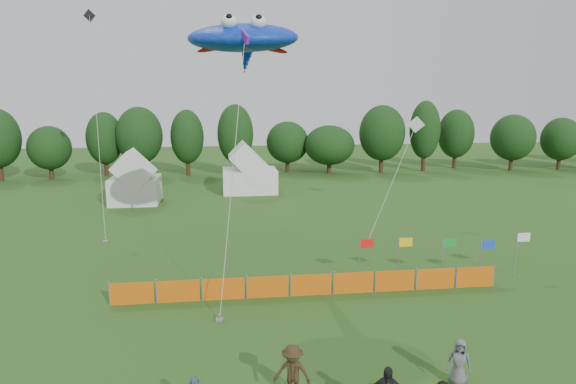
{
  "coord_description": "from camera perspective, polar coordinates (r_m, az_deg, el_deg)",
  "views": [
    {
      "loc": [
        -2.68,
        -14.34,
        9.06
      ],
      "look_at": [
        0.0,
        6.0,
        5.2
      ],
      "focal_mm": 32.0,
      "sensor_mm": 36.0,
      "label": 1
    }
  ],
  "objects": [
    {
      "name": "treeline",
      "position": [
        59.62,
        -3.38,
        5.95
      ],
      "size": [
        104.57,
        8.78,
        8.36
      ],
      "color": "#382314",
      "rests_on": "ground"
    },
    {
      "name": "tent_left",
      "position": [
        45.69,
        -16.64,
        1.1
      ],
      "size": [
        4.1,
        4.1,
        3.62
      ],
      "color": "silver",
      "rests_on": "ground"
    },
    {
      "name": "tent_right",
      "position": [
        48.78,
        -4.29,
        2.1
      ],
      "size": [
        5.13,
        4.1,
        3.62
      ],
      "color": "white",
      "rests_on": "ground"
    },
    {
      "name": "barrier_fence",
      "position": [
        23.98,
        2.57,
        -10.27
      ],
      "size": [
        17.9,
        0.06,
        1.0
      ],
      "color": "#D1590B",
      "rests_on": "ground"
    },
    {
      "name": "flag_row",
      "position": [
        26.79,
        16.87,
        -6.32
      ],
      "size": [
        8.73,
        0.75,
        2.27
      ],
      "color": "gray",
      "rests_on": "ground"
    },
    {
      "name": "spectator_c",
      "position": [
        16.24,
        0.51,
        -19.51
      ],
      "size": [
        1.33,
        1.08,
        1.8
      ],
      "primitive_type": "imported",
      "rotation": [
        0.0,
        0.0,
        -0.41
      ],
      "color": "#332514",
      "rests_on": "ground"
    },
    {
      "name": "spectator_e",
      "position": [
        17.89,
        18.47,
        -17.52
      ],
      "size": [
        0.9,
        0.76,
        1.56
      ],
      "primitive_type": "imported",
      "rotation": [
        0.0,
        0.0,
        -0.42
      ],
      "color": "#56575C",
      "rests_on": "ground"
    },
    {
      "name": "stingray_kite",
      "position": [
        25.8,
        -5.01,
        16.55
      ],
      "size": [
        6.0,
        12.62,
        12.7
      ],
      "color": "blue",
      "rests_on": "ground"
    },
    {
      "name": "small_kite_white",
      "position": [
        37.28,
        12.8,
        4.26
      ],
      "size": [
        6.55,
        7.75,
        7.59
      ],
      "color": "white",
      "rests_on": "ground"
    },
    {
      "name": "small_kite_dark",
      "position": [
        38.65,
        -20.63,
        9.9
      ],
      "size": [
        2.67,
        9.13,
        15.35
      ],
      "color": "black",
      "rests_on": "ground"
    }
  ]
}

